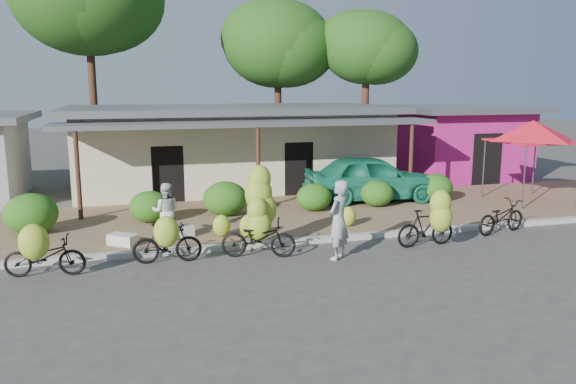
% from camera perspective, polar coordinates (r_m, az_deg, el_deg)
% --- Properties ---
extents(ground, '(100.00, 100.00, 0.00)m').
position_cam_1_polar(ground, '(13.16, 3.14, -7.63)').
color(ground, '#3F3D3B').
rests_on(ground, ground).
extents(sidewalk, '(60.00, 6.00, 0.12)m').
position_cam_1_polar(sidewalk, '(17.76, -2.19, -2.59)').
color(sidewalk, '#90674D').
rests_on(sidewalk, ground).
extents(curb, '(60.00, 0.25, 0.15)m').
position_cam_1_polar(curb, '(14.96, 0.61, -5.06)').
color(curb, '#A8A399').
rests_on(curb, ground).
extents(shop_main, '(13.00, 8.50, 3.35)m').
position_cam_1_polar(shop_main, '(23.22, -5.77, 4.65)').
color(shop_main, beige).
rests_on(shop_main, ground).
extents(shop_pink, '(6.00, 6.00, 3.25)m').
position_cam_1_polar(shop_pink, '(27.19, 16.60, 5.02)').
color(shop_pink, '#B71C69').
rests_on(shop_pink, ground).
extents(tree_center_right, '(5.62, 5.53, 8.48)m').
position_cam_1_polar(tree_center_right, '(29.45, -1.47, 15.00)').
color(tree_center_right, '#44281B').
rests_on(tree_center_right, ground).
extents(tree_near_right, '(4.66, 4.49, 7.86)m').
position_cam_1_polar(tree_near_right, '(28.85, 7.55, 14.52)').
color(tree_near_right, '#44281B').
rests_on(tree_near_right, ground).
extents(hedge_0, '(1.44, 1.29, 1.12)m').
position_cam_1_polar(hedge_0, '(17.01, -24.65, -2.01)').
color(hedge_0, '#275513').
rests_on(hedge_0, sidewalk).
extents(hedge_1, '(1.22, 1.09, 0.95)m').
position_cam_1_polar(hedge_1, '(17.28, -13.87, -1.46)').
color(hedge_1, '#275513').
rests_on(hedge_1, sidewalk).
extents(hedge_2, '(1.39, 1.25, 1.09)m').
position_cam_1_polar(hedge_2, '(17.74, -6.40, -0.67)').
color(hedge_2, '#275513').
rests_on(hedge_2, sidewalk).
extents(hedge_3, '(1.16, 1.04, 0.91)m').
position_cam_1_polar(hedge_3, '(18.36, 2.66, -0.52)').
color(hedge_3, '#275513').
rests_on(hedge_3, sidewalk).
extents(hedge_4, '(1.14, 1.03, 0.89)m').
position_cam_1_polar(hedge_4, '(19.25, 9.03, -0.14)').
color(hedge_4, '#275513').
rests_on(hedge_4, sidewalk).
extents(hedge_5, '(1.26, 1.13, 0.98)m').
position_cam_1_polar(hedge_5, '(20.52, 14.71, 0.44)').
color(hedge_5, '#275513').
rests_on(hedge_5, sidewalk).
extents(red_canopy, '(3.50, 3.50, 2.86)m').
position_cam_1_polar(red_canopy, '(21.45, 23.60, 5.72)').
color(red_canopy, '#59595E').
rests_on(red_canopy, sidewalk).
extents(bike_far_left, '(1.80, 1.33, 1.34)m').
position_cam_1_polar(bike_far_left, '(13.37, -23.66, -5.73)').
color(bike_far_left, black).
rests_on(bike_far_left, ground).
extents(bike_left, '(1.65, 1.18, 1.28)m').
position_cam_1_polar(bike_left, '(13.47, -12.19, -4.84)').
color(bike_left, black).
rests_on(bike_left, ground).
extents(bike_center, '(1.93, 1.42, 2.21)m').
position_cam_1_polar(bike_center, '(13.97, -2.96, -2.81)').
color(bike_center, black).
rests_on(bike_center, ground).
extents(bike_right, '(1.67, 1.17, 1.61)m').
position_cam_1_polar(bike_right, '(14.89, 14.28, -3.02)').
color(bike_right, black).
rests_on(bike_right, ground).
extents(bike_far_right, '(1.92, 1.09, 0.96)m').
position_cam_1_polar(bike_far_right, '(17.08, 20.84, -2.38)').
color(bike_far_right, black).
rests_on(bike_far_right, ground).
extents(loose_banana_a, '(0.48, 0.41, 0.60)m').
position_cam_1_polar(loose_banana_a, '(15.32, -6.77, -3.41)').
color(loose_banana_a, '#B0C431').
rests_on(loose_banana_a, sidewalk).
extents(loose_banana_b, '(0.51, 0.43, 0.64)m').
position_cam_1_polar(loose_banana_b, '(15.14, -4.00, -3.47)').
color(loose_banana_b, '#B0C431').
rests_on(loose_banana_b, sidewalk).
extents(loose_banana_c, '(0.47, 0.40, 0.58)m').
position_cam_1_polar(loose_banana_c, '(16.43, 6.13, -2.48)').
color(loose_banana_c, '#B0C431').
rests_on(loose_banana_c, sidewalk).
extents(sack_near, '(0.93, 0.63, 0.30)m').
position_cam_1_polar(sack_near, '(15.44, -11.19, -4.01)').
color(sack_near, beige).
rests_on(sack_near, sidewalk).
extents(sack_far, '(0.82, 0.77, 0.28)m').
position_cam_1_polar(sack_far, '(15.06, -16.43, -4.66)').
color(sack_far, beige).
rests_on(sack_far, sidewalk).
extents(vendor, '(0.83, 0.82, 1.93)m').
position_cam_1_polar(vendor, '(13.56, 5.15, -2.85)').
color(vendor, '#959595').
rests_on(vendor, ground).
extents(bystander, '(0.84, 0.72, 1.52)m').
position_cam_1_polar(bystander, '(15.21, -12.31, -1.92)').
color(bystander, silver).
rests_on(bystander, sidewalk).
extents(teal_van, '(4.97, 2.41, 1.63)m').
position_cam_1_polar(teal_van, '(20.16, 8.51, 1.43)').
color(teal_van, '#1A7759').
rests_on(teal_van, sidewalk).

